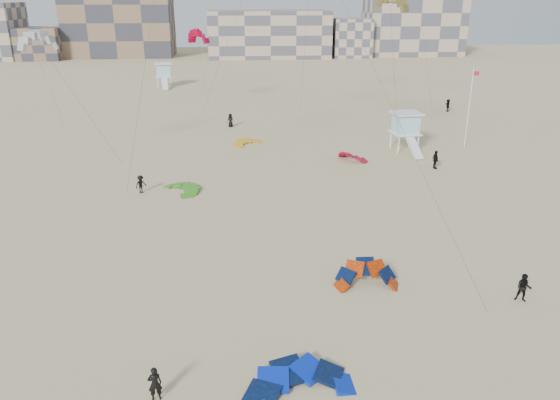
{
  "coord_description": "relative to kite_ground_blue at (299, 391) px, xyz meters",
  "views": [
    {
      "loc": [
        1.55,
        -22.79,
        16.45
      ],
      "look_at": [
        3.71,
        6.0,
        5.44
      ],
      "focal_mm": 35.0,
      "sensor_mm": 36.0,
      "label": 1
    }
  ],
  "objects": [
    {
      "name": "lifeguard_tower_far",
      "position": [
        -16.06,
        84.06,
        2.16
      ],
      "size": [
        3.52,
        6.2,
        4.35
      ],
      "rotation": [
        0.0,
        0.0,
        0.16
      ],
      "color": "white",
      "rests_on": "ground"
    },
    {
      "name": "condo_fill_right",
      "position": [
        28.17,
        131.43,
        5.0
      ],
      "size": [
        10.0,
        10.0,
        10.0
      ],
      "primitive_type": "cube",
      "color": "tan",
      "rests_on": "ground"
    },
    {
      "name": "kite_fly_grey",
      "position": [
        -20.45,
        33.7,
        12.17
      ],
      "size": [
        8.94,
        4.65,
        12.5
      ],
      "rotation": [
        0.0,
        0.0,
        0.55
      ],
      "color": "#B9B9B9",
      "rests_on": "ground"
    },
    {
      "name": "kite_ground_blue",
      "position": [
        0.0,
        0.0,
        0.0
      ],
      "size": [
        6.3,
        6.45,
        2.34
      ],
      "primitive_type": null,
      "rotation": [
        0.24,
        0.0,
        0.35
      ],
      "color": "#0415D4",
      "rests_on": "ground"
    },
    {
      "name": "kitesurfer_d",
      "position": [
        16.97,
        31.21,
        0.94
      ],
      "size": [
        0.58,
        1.14,
        1.88
      ],
      "primitive_type": "imported",
      "rotation": [
        0.0,
        0.0,
        1.68
      ],
      "color": "black",
      "rests_on": "ground"
    },
    {
      "name": "kite_ground_yellow",
      "position": [
        -1.43,
        42.11,
        0.0
      ],
      "size": [
        4.84,
        4.89,
        1.35
      ],
      "primitive_type": null,
      "rotation": [
        0.18,
        0.0,
        0.63
      ],
      "color": "#F2AB0A",
      "rests_on": "ground"
    },
    {
      "name": "kite_ground_green",
      "position": [
        -7.5,
        26.63,
        0.0
      ],
      "size": [
        5.35,
        5.27,
        1.27
      ],
      "primitive_type": null,
      "rotation": [
        0.15,
        0.0,
        -1.01
      ],
      "color": "#3FA01E",
      "rests_on": "ground"
    },
    {
      "name": "condo_mid",
      "position": [
        6.17,
        133.43,
        6.0
      ],
      "size": [
        32.0,
        16.0,
        12.0
      ],
      "primitive_type": "cube",
      "color": "tan",
      "rests_on": "ground"
    },
    {
      "name": "kite_fly_red",
      "position": [
        -7.97,
        63.5,
        10.29
      ],
      "size": [
        5.38,
        5.55,
        10.79
      ],
      "rotation": [
        0.0,
        0.0,
        2.32
      ],
      "color": "#B60027",
      "rests_on": "ground"
    },
    {
      "name": "kitesurfer_c",
      "position": [
        -11.04,
        26.29,
        0.8
      ],
      "size": [
        1.18,
        1.13,
        1.6
      ],
      "primitive_type": "imported",
      "rotation": [
        0.0,
        0.0,
        0.71
      ],
      "color": "black",
      "rests_on": "ground"
    },
    {
      "name": "kite_ground_red_far",
      "position": [
        9.31,
        34.74,
        0.0
      ],
      "size": [
        4.59,
        4.56,
        2.88
      ],
      "primitive_type": null,
      "rotation": [
        0.56,
        0.0,
        2.26
      ],
      "color": "#B60027",
      "rests_on": "ground"
    },
    {
      "name": "condo_west_b",
      "position": [
        -33.83,
        137.43,
        9.0
      ],
      "size": [
        28.0,
        14.0,
        18.0
      ],
      "primitive_type": "cube",
      "color": "#82664E",
      "rests_on": "ground"
    },
    {
      "name": "kite_fly_olive",
      "position": [
        12.24,
        34.54,
        15.35
      ],
      "size": [
        4.71,
        4.61,
        15.67
      ],
      "rotation": [
        0.0,
        0.0,
        -0.54
      ],
      "color": "olive",
      "rests_on": "ground"
    },
    {
      "name": "ground",
      "position": [
        -3.83,
        3.43,
        0.0
      ],
      "size": [
        320.0,
        320.0,
        0.0
      ],
      "primitive_type": "plane",
      "color": "#C6B185",
      "rests_on": "ground"
    },
    {
      "name": "kitesurfer_b",
      "position": [
        13.47,
        6.49,
        0.85
      ],
      "size": [
        1.02,
        0.94,
        1.69
      ],
      "primitive_type": "imported",
      "rotation": [
        0.0,
        0.0,
        -0.47
      ],
      "color": "black",
      "rests_on": "ground"
    },
    {
      "name": "lifeguard_tower_near",
      "position": [
        15.9,
        38.29,
        2.09
      ],
      "size": [
        3.31,
        5.95,
        4.22
      ],
      "rotation": [
        0.0,
        0.0,
        0.12
      ],
      "color": "white",
      "rests_on": "ground"
    },
    {
      "name": "flagpole",
      "position": [
        23.11,
        38.93,
        4.59
      ],
      "size": [
        0.71,
        0.11,
        8.79
      ],
      "color": "white",
      "rests_on": "ground"
    },
    {
      "name": "condo_fill_left",
      "position": [
        -53.83,
        131.43,
        4.0
      ],
      "size": [
        12.0,
        10.0,
        8.0
      ],
      "primitive_type": "cube",
      "color": "#82664E",
      "rests_on": "ground"
    },
    {
      "name": "kitesurfer_f",
      "position": [
        28.37,
        58.52,
        0.9
      ],
      "size": [
        0.84,
        1.74,
        1.8
      ],
      "primitive_type": "imported",
      "rotation": [
        0.0,
        0.0,
        -1.77
      ],
      "color": "black",
      "rests_on": "ground"
    },
    {
      "name": "kitesurfer_main",
      "position": [
        -6.2,
        -0.08,
        0.83
      ],
      "size": [
        0.67,
        0.51,
        1.65
      ],
      "primitive_type": "imported",
      "rotation": [
        0.0,
        0.0,
        3.35
      ],
      "color": "black",
      "rests_on": "ground"
    },
    {
      "name": "kite_ground_orange",
      "position": [
        5.04,
        8.91,
        0.0
      ],
      "size": [
        3.77,
        3.77,
        3.75
      ],
      "primitive_type": null,
      "rotation": [
        0.82,
        0.0,
        -0.02
      ],
      "color": "#FF3B00",
      "rests_on": "ground"
    },
    {
      "name": "kitesurfer_e",
      "position": [
        -3.49,
        50.9,
        0.87
      ],
      "size": [
        0.98,
        0.8,
        1.74
      ],
      "primitive_type": "imported",
      "rotation": [
        0.0,
        0.0,
        -0.34
      ],
      "color": "black",
      "rests_on": "ground"
    },
    {
      "name": "condo_east",
      "position": [
        46.17,
        135.43,
        8.0
      ],
      "size": [
        26.0,
        14.0,
        16.0
      ],
      "primitive_type": "cube",
      "color": "tan",
      "rests_on": "ground"
    }
  ]
}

